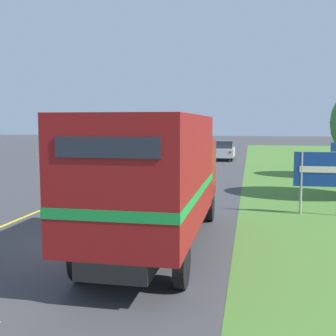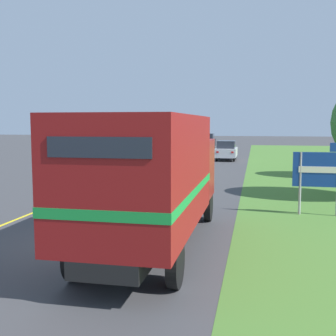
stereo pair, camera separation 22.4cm
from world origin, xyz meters
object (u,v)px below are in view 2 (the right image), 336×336
at_px(lead_car_white, 161,157).
at_px(lead_car_black_ahead, 208,141).
at_px(horse_trailer_truck, 152,176).
at_px(lead_car_silver_ahead, 226,150).
at_px(highway_sign, 320,171).

height_order(lead_car_white, lead_car_black_ahead, lead_car_white).
height_order(horse_trailer_truck, lead_car_black_ahead, horse_trailer_truck).
distance_m(lead_car_silver_ahead, lead_car_black_ahead, 17.42).
bearing_deg(lead_car_white, lead_car_silver_ahead, 69.61).
height_order(horse_trailer_truck, highway_sign, horse_trailer_truck).
height_order(horse_trailer_truck, lead_car_silver_ahead, horse_trailer_truck).
bearing_deg(horse_trailer_truck, lead_car_white, 101.91).
bearing_deg(lead_car_silver_ahead, horse_trailer_truck, -90.11).
relative_size(horse_trailer_truck, highway_sign, 3.07).
relative_size(lead_car_white, highway_sign, 1.54).
relative_size(horse_trailer_truck, lead_car_black_ahead, 2.09).
bearing_deg(highway_sign, lead_car_white, 125.20).
distance_m(lead_car_white, highway_sign, 14.82).
distance_m(lead_car_black_ahead, highway_sign, 40.03).
distance_m(lead_car_white, lead_car_black_ahead, 27.03).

